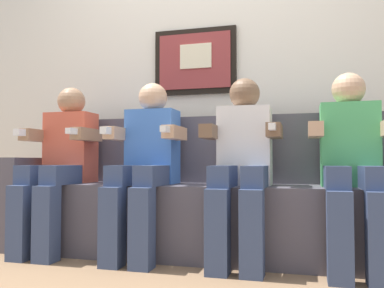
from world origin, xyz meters
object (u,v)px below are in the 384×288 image
object	(u,v)px
person_left_center	(146,160)
person_right_center	(242,160)
couch	(199,205)
person_leftmost	(61,160)
person_rightmost	(352,159)

from	to	relation	value
person_left_center	person_right_center	size ratio (longest dim) A/B	1.00
couch	person_leftmost	world-z (taller)	person_leftmost
person_leftmost	person_left_center	bearing A→B (deg)	0.00
person_rightmost	person_right_center	bearing A→B (deg)	180.00
person_right_center	person_rightmost	world-z (taller)	same
person_left_center	person_leftmost	bearing A→B (deg)	180.00
couch	person_right_center	distance (m)	0.45
person_right_center	couch	bearing A→B (deg)	150.96
couch	person_rightmost	distance (m)	0.97
person_right_center	person_rightmost	size ratio (longest dim) A/B	1.00
couch	person_left_center	bearing A→B (deg)	-150.86
person_left_center	person_right_center	xyz separation A→B (m)	(0.61, 0.00, -0.00)
couch	person_right_center	size ratio (longest dim) A/B	2.32
person_leftmost	person_right_center	size ratio (longest dim) A/B	1.00
person_left_center	person_rightmost	world-z (taller)	same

